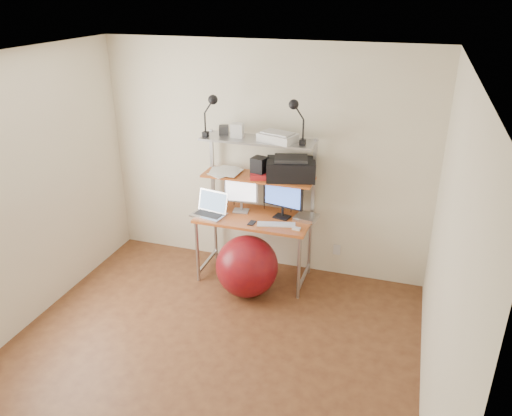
{
  "coord_description": "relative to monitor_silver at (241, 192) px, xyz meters",
  "views": [
    {
      "loc": [
        1.48,
        -3.11,
        2.98
      ],
      "look_at": [
        0.11,
        1.15,
        0.98
      ],
      "focal_mm": 35.0,
      "sensor_mm": 36.0,
      "label": 1
    }
  ],
  "objects": [
    {
      "name": "room",
      "position": [
        0.18,
        -1.53,
        0.29
      ],
      "size": [
        3.6,
        3.6,
        3.6
      ],
      "color": "brown",
      "rests_on": "ground"
    },
    {
      "name": "computer_desk",
      "position": [
        0.18,
        -0.03,
        -0.0
      ],
      "size": [
        1.2,
        0.6,
        1.57
      ],
      "color": "#BF5F25",
      "rests_on": "ground"
    },
    {
      "name": "wall_outlet",
      "position": [
        1.03,
        0.25,
        -0.66
      ],
      "size": [
        0.08,
        0.01,
        0.12
      ],
      "primitive_type": "cube",
      "color": "silver",
      "rests_on": "room"
    },
    {
      "name": "monitor_silver",
      "position": [
        0.0,
        0.0,
        0.0
      ],
      "size": [
        0.37,
        0.15,
        0.41
      ],
      "rotation": [
        0.0,
        0.0,
        0.14
      ],
      "color": "#A9A9AE",
      "rests_on": "desktop"
    },
    {
      "name": "monitor_black",
      "position": [
        0.46,
        -0.01,
        0.01
      ],
      "size": [
        0.45,
        0.16,
        0.45
      ],
      "rotation": [
        0.0,
        0.0,
        -0.22
      ],
      "color": "black",
      "rests_on": "desktop"
    },
    {
      "name": "laptop",
      "position": [
        -0.28,
        -0.17,
        -0.16
      ],
      "size": [
        0.4,
        0.34,
        0.31
      ],
      "rotation": [
        0.0,
        0.0,
        -0.19
      ],
      "color": "#B7B7BC",
      "rests_on": "desktop"
    },
    {
      "name": "keyboard",
      "position": [
        0.45,
        -0.22,
        -0.21
      ],
      "size": [
        0.4,
        0.2,
        0.01
      ],
      "primitive_type": "cube",
      "rotation": [
        0.0,
        0.0,
        0.24
      ],
      "color": "silver",
      "rests_on": "desktop"
    },
    {
      "name": "mouse",
      "position": [
        0.68,
        -0.26,
        -0.2
      ],
      "size": [
        0.08,
        0.06,
        0.02
      ],
      "primitive_type": "cube",
      "rotation": [
        0.0,
        0.0,
        -0.09
      ],
      "color": "silver",
      "rests_on": "desktop"
    },
    {
      "name": "mac_mini",
      "position": [
        0.72,
        0.01,
        -0.19
      ],
      "size": [
        0.26,
        0.26,
        0.04
      ],
      "primitive_type": "cube",
      "rotation": [
        0.0,
        0.0,
        -0.17
      ],
      "color": "#B7B7BC",
      "rests_on": "desktop"
    },
    {
      "name": "phone",
      "position": [
        0.2,
        -0.26,
        -0.21
      ],
      "size": [
        0.07,
        0.12,
        0.01
      ],
      "primitive_type": "cube",
      "rotation": [
        0.0,
        0.0,
        -0.07
      ],
      "color": "black",
      "rests_on": "desktop"
    },
    {
      "name": "printer",
      "position": [
        0.52,
        0.07,
        0.3
      ],
      "size": [
        0.56,
        0.45,
        0.23
      ],
      "rotation": [
        0.0,
        0.0,
        0.25
      ],
      "color": "black",
      "rests_on": "mid_shelf"
    },
    {
      "name": "nas_cube",
      "position": [
        0.2,
        0.02,
        0.3
      ],
      "size": [
        0.17,
        0.17,
        0.21
      ],
      "primitive_type": "cube",
      "rotation": [
        0.0,
        0.0,
        -0.23
      ],
      "color": "black",
      "rests_on": "mid_shelf"
    },
    {
      "name": "red_box",
      "position": [
        0.22,
        -0.04,
        0.22
      ],
      "size": [
        0.22,
        0.18,
        0.05
      ],
      "primitive_type": "cube",
      "rotation": [
        0.0,
        0.0,
        0.3
      ],
      "color": "red",
      "rests_on": "mid_shelf"
    },
    {
      "name": "scanner",
      "position": [
        0.39,
        0.01,
        0.64
      ],
      "size": [
        0.42,
        0.34,
        0.1
      ],
      "rotation": [
        0.0,
        0.0,
        -0.31
      ],
      "color": "silver",
      "rests_on": "top_shelf"
    },
    {
      "name": "box_white",
      "position": [
        -0.05,
        0.04,
        0.67
      ],
      "size": [
        0.13,
        0.11,
        0.14
      ],
      "primitive_type": "cube",
      "rotation": [
        0.0,
        0.0,
        0.11
      ],
      "color": "silver",
      "rests_on": "top_shelf"
    },
    {
      "name": "box_grey",
      "position": [
        -0.22,
        0.09,
        0.64
      ],
      "size": [
        0.12,
        0.12,
        0.1
      ],
      "primitive_type": "cube",
      "rotation": [
        0.0,
        0.0,
        0.31
      ],
      "color": "#2A2A2C",
      "rests_on": "top_shelf"
    },
    {
      "name": "clip_lamp_left",
      "position": [
        -0.28,
        -0.06,
        0.92
      ],
      "size": [
        0.18,
        0.1,
        0.44
      ],
      "color": "black",
      "rests_on": "top_shelf"
    },
    {
      "name": "clip_lamp_right",
      "position": [
        0.57,
        -0.03,
        0.92
      ],
      "size": [
        0.18,
        0.1,
        0.44
      ],
      "color": "black",
      "rests_on": "top_shelf"
    },
    {
      "name": "exercise_ball",
      "position": [
        0.2,
        -0.43,
        -0.63
      ],
      "size": [
        0.65,
        0.65,
        0.65
      ],
      "primitive_type": "sphere",
      "color": "maroon",
      "rests_on": "floor"
    },
    {
      "name": "paper_stack",
      "position": [
        -0.19,
        0.03,
        0.21
      ],
      "size": [
        0.37,
        0.41,
        0.02
      ],
      "color": "white",
      "rests_on": "mid_shelf"
    }
  ]
}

